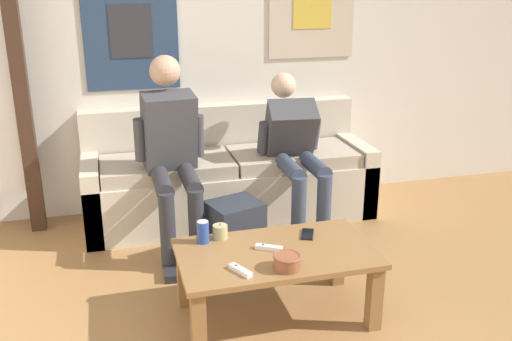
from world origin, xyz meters
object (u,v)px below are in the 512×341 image
ceramic_bowl (287,261)px  cell_phone (307,234)px  coffee_table (276,263)px  drink_can_blue (203,232)px  pillar_candle (220,232)px  person_seated_teen (295,147)px  game_controller_near_right (269,248)px  backpack (236,234)px  game_controller_near_left (240,270)px  person_seated_adult (172,147)px  couch (229,180)px

ceramic_bowl → cell_phone: bearing=55.7°
coffee_table → drink_can_blue: (-0.35, 0.20, 0.13)m
pillar_candle → person_seated_teen: bearing=50.0°
pillar_candle → game_controller_near_right: size_ratio=0.64×
coffee_table → backpack: backpack is taller
coffee_table → game_controller_near_right: (-0.03, 0.02, 0.08)m
backpack → coffee_table: bearing=-84.4°
game_controller_near_right → pillar_candle: bearing=136.8°
backpack → drink_can_blue: (-0.29, -0.45, 0.26)m
ceramic_bowl → game_controller_near_left: 0.23m
game_controller_near_right → cell_phone: 0.28m
coffee_table → drink_can_blue: size_ratio=8.34×
coffee_table → person_seated_adult: size_ratio=0.81×
person_seated_teen → ceramic_bowl: bearing=-110.3°
pillar_candle → game_controller_near_left: 0.40m
person_seated_adult → cell_phone: 1.13m
pillar_candle → drink_can_blue: 0.11m
pillar_candle → cell_phone: pillar_candle is taller
couch → person_seated_adult: (-0.47, -0.38, 0.40)m
person_seated_adult → game_controller_near_right: size_ratio=9.04×
ceramic_bowl → pillar_candle: 0.49m
cell_phone → game_controller_near_right: bearing=-155.8°
pillar_candle → drink_can_blue: bearing=-165.8°
person_seated_teen → ceramic_bowl: person_seated_teen is taller
person_seated_adult → couch: bearing=38.9°
drink_can_blue → cell_phone: 0.58m
game_controller_near_left → game_controller_near_right: same height
couch → pillar_candle: bearing=-104.9°
person_seated_adult → ceramic_bowl: (0.40, -1.23, -0.26)m
pillar_candle → drink_can_blue: drink_can_blue is taller
cell_phone → game_controller_near_left: bearing=-145.9°
coffee_table → game_controller_near_right: 0.09m
person_seated_teen → game_controller_near_right: size_ratio=7.75×
person_seated_teen → game_controller_near_left: person_seated_teen is taller
person_seated_adult → backpack: person_seated_adult is taller
backpack → ceramic_bowl: (0.06, -0.85, 0.24)m
couch → backpack: couch is taller
person_seated_adult → person_seated_teen: (0.88, 0.06, -0.08)m
person_seated_teen → couch: bearing=142.0°
coffee_table → ceramic_bowl: (-0.00, -0.20, 0.11)m
couch → game_controller_near_left: size_ratio=14.85×
ceramic_bowl → pillar_candle: (-0.25, 0.42, -0.00)m
ceramic_bowl → person_seated_teen: bearing=69.7°
couch → ceramic_bowl: bearing=-92.4°
ceramic_bowl → game_controller_near_left: bearing=174.2°
game_controller_near_right → backpack: bearing=92.8°
person_seated_adult → game_controller_near_left: person_seated_adult is taller
pillar_candle → game_controller_near_right: bearing=-43.2°
person_seated_adult → backpack: 0.71m
ceramic_bowl → game_controller_near_left: (-0.23, 0.02, -0.03)m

